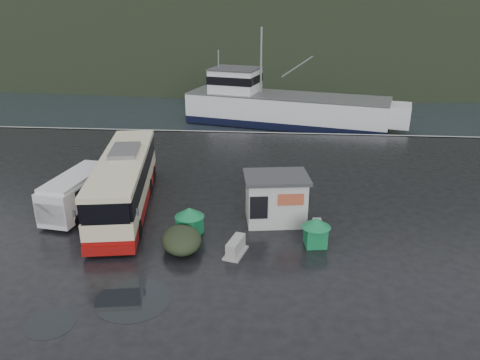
# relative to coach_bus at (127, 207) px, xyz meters

# --- Properties ---
(ground) EXTENTS (160.00, 160.00, 0.00)m
(ground) POSITION_rel_coach_bus_xyz_m (3.96, -2.40, 0.00)
(ground) COLOR black
(ground) RESTS_ON ground
(harbor_water) EXTENTS (300.00, 180.00, 0.02)m
(harbor_water) POSITION_rel_coach_bus_xyz_m (3.96, 107.60, 0.00)
(harbor_water) COLOR black
(harbor_water) RESTS_ON ground
(quay_edge) EXTENTS (160.00, 0.60, 1.50)m
(quay_edge) POSITION_rel_coach_bus_xyz_m (3.96, 17.60, 0.00)
(quay_edge) COLOR #999993
(quay_edge) RESTS_ON ground
(headland) EXTENTS (780.00, 540.00, 570.00)m
(headland) POSITION_rel_coach_bus_xyz_m (13.96, 247.60, 0.00)
(headland) COLOR black
(headland) RESTS_ON ground
(coach_bus) EXTENTS (5.01, 12.55, 3.45)m
(coach_bus) POSITION_rel_coach_bus_xyz_m (0.00, 0.00, 0.00)
(coach_bus) COLOR beige
(coach_bus) RESTS_ON ground
(white_van) EXTENTS (2.76, 5.90, 2.37)m
(white_van) POSITION_rel_coach_bus_xyz_m (-2.60, -0.82, 0.00)
(white_van) COLOR silver
(white_van) RESTS_ON ground
(waste_bin_left) EXTENTS (1.42, 1.42, 1.59)m
(waste_bin_left) POSITION_rel_coach_bus_xyz_m (4.49, -3.19, 0.00)
(waste_bin_left) COLOR #147440
(waste_bin_left) RESTS_ON ground
(waste_bin_right) EXTENTS (1.24, 1.24, 1.52)m
(waste_bin_right) POSITION_rel_coach_bus_xyz_m (11.10, -3.79, 0.00)
(waste_bin_right) COLOR #147440
(waste_bin_right) RESTS_ON ground
(dome_tent) EXTENTS (2.67, 3.22, 1.09)m
(dome_tent) POSITION_rel_coach_bus_xyz_m (4.35, -4.78, 0.00)
(dome_tent) COLOR #252E1C
(dome_tent) RESTS_ON ground
(ticket_kiosk) EXTENTS (3.89, 3.16, 2.77)m
(ticket_kiosk) POSITION_rel_coach_bus_xyz_m (9.02, -1.11, 0.00)
(ticket_kiosk) COLOR beige
(ticket_kiosk) RESTS_ON ground
(jersey_barrier_a) EXTENTS (1.21, 1.79, 0.82)m
(jersey_barrier_a) POSITION_rel_coach_bus_xyz_m (7.11, -5.01, 0.00)
(jersey_barrier_a) COLOR #999993
(jersey_barrier_a) RESTS_ON ground
(jersey_barrier_b) EXTENTS (0.79, 1.49, 0.73)m
(jersey_barrier_b) POSITION_rel_coach_bus_xyz_m (11.31, -2.72, 0.00)
(jersey_barrier_b) COLOR #999993
(jersey_barrier_b) RESTS_ON ground
(fishing_trawler) EXTENTS (26.75, 12.12, 10.46)m
(fishing_trawler) POSITION_rel_coach_bus_xyz_m (9.93, 26.33, 0.00)
(fishing_trawler) COLOR silver
(fishing_trawler) RESTS_ON ground
(puddles) EXTENTS (11.58, 14.92, 0.01)m
(puddles) POSITION_rel_coach_bus_xyz_m (5.19, -5.20, 0.01)
(puddles) COLOR black
(puddles) RESTS_ON ground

